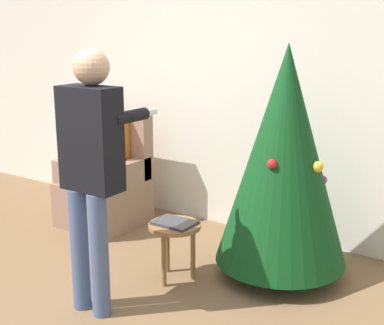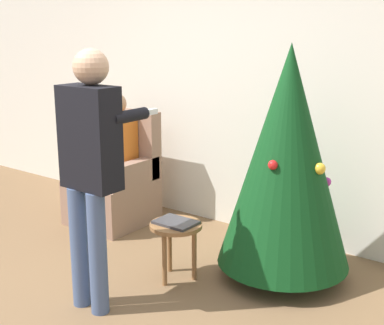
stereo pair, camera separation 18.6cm
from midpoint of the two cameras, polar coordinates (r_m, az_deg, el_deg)
wall_back at (r=4.92m, az=2.53°, el=8.48°), size 8.00×0.06×2.70m
christmas_tree at (r=3.93m, az=8.46°, el=0.63°), size 0.98×0.98×1.75m
armchair at (r=5.21m, az=-10.05°, el=-2.53°), size 0.69×0.69×1.07m
person_seated at (r=5.10m, az=-10.48°, el=0.85°), size 0.36×0.46×1.25m
person_standing at (r=3.46m, az=-12.21°, el=0.26°), size 0.42×0.57×1.72m
side_stool at (r=3.99m, az=-3.23°, el=-7.53°), size 0.39×0.39×0.44m
laptop at (r=3.96m, az=-3.24°, el=-6.43°), size 0.30×0.22×0.02m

